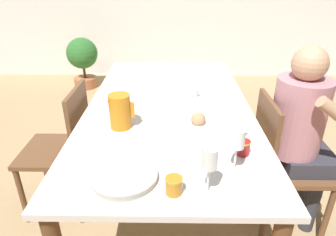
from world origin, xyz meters
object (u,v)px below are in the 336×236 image
Objects in this scene: red_pitcher at (120,111)px; bread_plate at (198,122)px; teacup_near_person at (237,132)px; teacup_across at (192,94)px; chair_person_side at (282,161)px; potted_plant at (83,58)px; wine_glass_juice at (209,161)px; person_seated at (302,128)px; wine_glass_water at (237,141)px; chair_opposite at (64,146)px; jam_jar_amber at (243,147)px; jam_jar_red at (174,185)px; serving_tray at (124,177)px.

red_pitcher reaches higher than bread_plate.
teacup_near_person and teacup_across have the same top height.
chair_person_side is 4.70× the size of red_pitcher.
potted_plant is (-0.98, 2.66, -0.44)m from red_pitcher.
wine_glass_juice reaches higher than red_pitcher.
person_seated is 6.10× the size of wine_glass_water.
chair_opposite is 2.47m from potted_plant.
jam_jar_amber reaches higher than teacup_near_person.
wine_glass_water is at bearing 30.72° from jam_jar_red.
chair_person_side reaches higher than teacup_across.
teacup_near_person is 3.20m from potted_plant.
chair_person_side is 0.76m from wine_glass_water.
serving_tray is 1.28× the size of bread_plate.
chair_person_side is at bearing 28.68° from teacup_near_person.
chair_person_side is 0.50m from teacup_near_person.
wine_glass_water reaches higher than potted_plant.
red_pitcher reaches higher than potted_plant.
wine_glass_juice is 0.49m from teacup_near_person.
jam_jar_red is at bearing -46.82° from chair_person_side.
wine_glass_juice reaches higher than bread_plate.
red_pitcher reaches higher than jam_jar_amber.
jam_jar_red is (-0.14, -0.56, 0.02)m from bread_plate.
jam_jar_red is at bearing -149.28° from wine_glass_water.
chair_person_side reaches higher than bread_plate.
potted_plant is at bearing 108.75° from serving_tray.
jam_jar_red is at bearing -137.04° from chair_opposite.
serving_tray is at bearing -59.55° from person_seated.
wine_glass_juice reaches higher than jam_jar_red.
wine_glass_water is at bearing -63.37° from potted_plant.
jam_jar_amber is 0.43m from jam_jar_red.
teacup_near_person is 1.00× the size of teacup_across.
wine_glass_water is (-0.41, -0.47, 0.43)m from chair_person_side.
wine_glass_juice is 1.45× the size of teacup_across.
teacup_near_person is 0.63× the size of bread_plate.
chair_opposite is 4.48× the size of wine_glass_juice.
chair_opposite is at bearing 150.78° from red_pitcher.
jam_jar_amber reaches higher than teacup_across.
wine_glass_water is at bearing -45.36° from person_seated.
serving_tray is (-0.96, -0.56, 0.07)m from person_seated.
teacup_across is at bearing 99.62° from wine_glass_water.
jam_jar_red is at bearing -126.54° from teacup_near_person.
wine_glass_juice is 0.35m from jam_jar_amber.
teacup_across is 0.97m from jam_jar_red.
red_pitcher reaches higher than chair_opposite.
jam_jar_amber is (0.19, 0.27, -0.11)m from wine_glass_juice.
wine_glass_juice is 0.96m from teacup_across.
red_pitcher is 0.95× the size of wine_glass_juice.
chair_opposite is at bearing 162.04° from teacup_near_person.
jam_jar_amber is at bearing -56.41° from bread_plate.
wine_glass_water reaches higher than chair_person_side.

